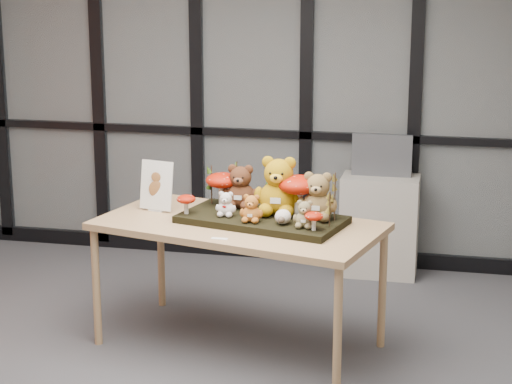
% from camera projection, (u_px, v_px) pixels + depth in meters
% --- Properties ---
extents(room_shell, '(5.00, 5.00, 5.00)m').
position_uv_depth(room_shell, '(150.00, 99.00, 5.00)').
color(room_shell, '#AFACA6').
rests_on(room_shell, floor).
extents(glass_partition, '(4.90, 0.06, 2.78)m').
position_uv_depth(glass_partition, '(251.00, 88.00, 7.40)').
color(glass_partition, '#2D383F').
rests_on(glass_partition, floor).
extents(display_table, '(1.90, 1.27, 0.82)m').
position_uv_depth(display_table, '(239.00, 233.00, 5.78)').
color(display_table, tan).
rests_on(display_table, floor).
extents(diorama_tray, '(1.09, 0.73, 0.04)m').
position_uv_depth(diorama_tray, '(262.00, 220.00, 5.76)').
color(diorama_tray, black).
rests_on(diorama_tray, display_table).
extents(bear_pooh_yellow, '(0.37, 0.34, 0.40)m').
position_uv_depth(bear_pooh_yellow, '(279.00, 182.00, 5.76)').
color(bear_pooh_yellow, '#B0810C').
rests_on(bear_pooh_yellow, diorama_tray).
extents(bear_brown_medium, '(0.28, 0.27, 0.31)m').
position_uv_depth(bear_brown_medium, '(241.00, 184.00, 5.92)').
color(bear_brown_medium, '#4A2614').
rests_on(bear_brown_medium, diorama_tray).
extents(bear_tan_back, '(0.29, 0.28, 0.32)m').
position_uv_depth(bear_tan_back, '(318.00, 193.00, 5.67)').
color(bear_tan_back, brown).
rests_on(bear_tan_back, diorama_tray).
extents(bear_small_yellow, '(0.17, 0.16, 0.19)m').
position_uv_depth(bear_small_yellow, '(252.00, 207.00, 5.62)').
color(bear_small_yellow, '#BA6621').
rests_on(bear_small_yellow, diorama_tray).
extents(bear_white_bow, '(0.16, 0.15, 0.17)m').
position_uv_depth(bear_white_bow, '(226.00, 203.00, 5.74)').
color(bear_white_bow, white).
rests_on(bear_white_bow, diorama_tray).
extents(bear_beige_small, '(0.16, 0.16, 0.18)m').
position_uv_depth(bear_beige_small, '(305.00, 212.00, 5.50)').
color(bear_beige_small, olive).
rests_on(bear_beige_small, diorama_tray).
extents(plush_cream_hedgehog, '(0.09, 0.08, 0.10)m').
position_uv_depth(plush_cream_hedgehog, '(283.00, 216.00, 5.58)').
color(plush_cream_hedgehog, white).
rests_on(plush_cream_hedgehog, diorama_tray).
extents(mushroom_back_left, '(0.21, 0.21, 0.24)m').
position_uv_depth(mushroom_back_left, '(222.00, 188.00, 5.98)').
color(mushroom_back_left, '#9C1405').
rests_on(mushroom_back_left, diorama_tray).
extents(mushroom_back_right, '(0.26, 0.26, 0.28)m').
position_uv_depth(mushroom_back_right, '(299.00, 194.00, 5.73)').
color(mushroom_back_right, '#9C1405').
rests_on(mushroom_back_right, diorama_tray).
extents(mushroom_front_left, '(0.12, 0.12, 0.13)m').
position_uv_depth(mushroom_front_left, '(186.00, 203.00, 5.80)').
color(mushroom_front_left, '#9C1405').
rests_on(mushroom_front_left, diorama_tray).
extents(mushroom_front_right, '(0.11, 0.11, 0.12)m').
position_uv_depth(mushroom_front_right, '(314.00, 220.00, 5.44)').
color(mushroom_front_right, '#9C1405').
rests_on(mushroom_front_right, diorama_tray).
extents(sprig_green_far_left, '(0.05, 0.05, 0.25)m').
position_uv_depth(sprig_green_far_left, '(212.00, 185.00, 6.02)').
color(sprig_green_far_left, '#1D3C0D').
rests_on(sprig_green_far_left, diorama_tray).
extents(sprig_green_mid_left, '(0.05, 0.05, 0.29)m').
position_uv_depth(sprig_green_mid_left, '(237.00, 183.00, 6.00)').
color(sprig_green_mid_left, '#1D3C0D').
rests_on(sprig_green_mid_left, diorama_tray).
extents(sprig_dry_far_right, '(0.05, 0.05, 0.30)m').
position_uv_depth(sprig_dry_far_right, '(335.00, 197.00, 5.63)').
color(sprig_dry_far_right, brown).
rests_on(sprig_dry_far_right, diorama_tray).
extents(sprig_dry_mid_right, '(0.05, 0.05, 0.21)m').
position_uv_depth(sprig_dry_mid_right, '(330.00, 209.00, 5.51)').
color(sprig_dry_mid_right, brown).
rests_on(sprig_dry_mid_right, diorama_tray).
extents(sprig_green_centre, '(0.05, 0.05, 0.21)m').
position_uv_depth(sprig_green_centre, '(269.00, 192.00, 5.92)').
color(sprig_green_centre, '#1D3C0D').
rests_on(sprig_green_centre, diorama_tray).
extents(sign_holder, '(0.24, 0.11, 0.33)m').
position_uv_depth(sign_holder, '(156.00, 188.00, 6.01)').
color(sign_holder, silver).
rests_on(sign_holder, display_table).
extents(label_card, '(0.10, 0.03, 0.00)m').
position_uv_depth(label_card, '(220.00, 239.00, 5.44)').
color(label_card, white).
rests_on(label_card, display_table).
extents(cabinet, '(0.59, 0.35, 0.79)m').
position_uv_depth(cabinet, '(379.00, 226.00, 7.22)').
color(cabinet, '#A7A195').
rests_on(cabinet, floor).
extents(monitor, '(0.46, 0.05, 0.33)m').
position_uv_depth(monitor, '(382.00, 155.00, 7.10)').
color(monitor, '#4E5055').
rests_on(monitor, cabinet).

